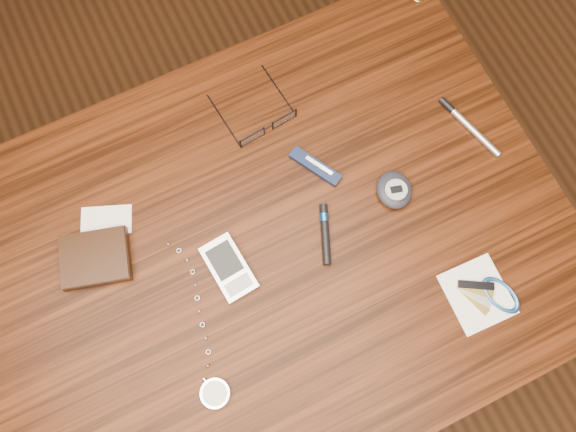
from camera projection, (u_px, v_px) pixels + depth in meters
name	position (u px, v px, depth m)	size (l,w,h in m)	color
ground	(266.00, 309.00, 1.59)	(3.80, 3.80, 0.00)	#472814
desk	(252.00, 268.00, 0.97)	(1.00, 0.70, 0.75)	#391809
wallet_and_card	(96.00, 257.00, 0.86)	(0.14, 0.14, 0.02)	black
eyeglasses	(266.00, 125.00, 0.92)	(0.12, 0.12, 0.02)	black
pocket_watch	(214.00, 389.00, 0.81)	(0.07, 0.26, 0.01)	silver
pda_phone	(229.00, 268.00, 0.86)	(0.06, 0.10, 0.01)	#B7B7BB
pedometer	(394.00, 190.00, 0.89)	(0.07, 0.08, 0.03)	black
notepad_keys	(489.00, 294.00, 0.85)	(0.11, 0.10, 0.01)	white
pocket_knife	(315.00, 167.00, 0.91)	(0.06, 0.09, 0.01)	#0F1839
silver_pen	(465.00, 122.00, 0.93)	(0.05, 0.13, 0.01)	silver
black_blue_pen	(325.00, 232.00, 0.88)	(0.05, 0.09, 0.01)	black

